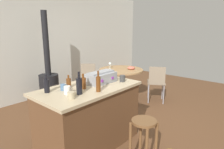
{
  "coord_description": "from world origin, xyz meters",
  "views": [
    {
      "loc": [
        -2.4,
        -2.0,
        1.71
      ],
      "look_at": [
        0.39,
        0.41,
        0.83
      ],
      "focal_mm": 31.46,
      "sensor_mm": 36.0,
      "label": 1
    }
  ],
  "objects_px": {
    "cup_0": "(106,74)",
    "cup_3": "(71,95)",
    "bottle_2": "(47,86)",
    "bottle_4": "(69,83)",
    "cup_2": "(122,78)",
    "wooden_stool": "(144,135)",
    "bottle_3": "(98,84)",
    "folding_chair_far": "(88,79)",
    "bottle_1": "(83,83)",
    "cup_1": "(67,90)",
    "dining_table": "(121,76)",
    "kitchen_island": "(89,116)",
    "bottle_0": "(79,86)",
    "cup_4": "(63,87)",
    "serving_bowl": "(131,68)",
    "toolbox": "(101,77)",
    "folding_chair_near": "(156,81)",
    "wood_stove": "(49,81)",
    "wine_glass": "(110,64)"
  },
  "relations": [
    {
      "from": "bottle_0",
      "to": "bottle_4",
      "type": "bearing_deg",
      "value": 76.1
    },
    {
      "from": "kitchen_island",
      "to": "cup_4",
      "type": "bearing_deg",
      "value": 156.36
    },
    {
      "from": "cup_3",
      "to": "cup_4",
      "type": "xyz_separation_m",
      "value": [
        0.13,
        0.34,
        0.0
      ]
    },
    {
      "from": "dining_table",
      "to": "bottle_3",
      "type": "height_order",
      "value": "bottle_3"
    },
    {
      "from": "folding_chair_far",
      "to": "cup_2",
      "type": "xyz_separation_m",
      "value": [
        -0.8,
        -1.69,
        0.45
      ]
    },
    {
      "from": "toolbox",
      "to": "cup_3",
      "type": "height_order",
      "value": "toolbox"
    },
    {
      "from": "wooden_stool",
      "to": "bottle_3",
      "type": "bearing_deg",
      "value": 102.01
    },
    {
      "from": "bottle_0",
      "to": "cup_0",
      "type": "xyz_separation_m",
      "value": [
        0.88,
        0.35,
        -0.07
      ]
    },
    {
      "from": "dining_table",
      "to": "bottle_4",
      "type": "height_order",
      "value": "bottle_4"
    },
    {
      "from": "bottle_1",
      "to": "cup_1",
      "type": "height_order",
      "value": "bottle_1"
    },
    {
      "from": "cup_0",
      "to": "cup_1",
      "type": "bearing_deg",
      "value": -166.2
    },
    {
      "from": "bottle_0",
      "to": "kitchen_island",
      "type": "bearing_deg",
      "value": 26.9
    },
    {
      "from": "folding_chair_near",
      "to": "cup_1",
      "type": "xyz_separation_m",
      "value": [
        -2.58,
        -0.13,
        0.43
      ]
    },
    {
      "from": "toolbox",
      "to": "wine_glass",
      "type": "relative_size",
      "value": 3.18
    },
    {
      "from": "folding_chair_near",
      "to": "bottle_0",
      "type": "height_order",
      "value": "bottle_0"
    },
    {
      "from": "cup_0",
      "to": "cup_3",
      "type": "distance_m",
      "value": 1.13
    },
    {
      "from": "bottle_1",
      "to": "cup_2",
      "type": "bearing_deg",
      "value": -16.23
    },
    {
      "from": "cup_2",
      "to": "cup_3",
      "type": "xyz_separation_m",
      "value": [
        -0.98,
        -0.01,
        -0.01
      ]
    },
    {
      "from": "wood_stove",
      "to": "bottle_3",
      "type": "relative_size",
      "value": 7.48
    },
    {
      "from": "folding_chair_far",
      "to": "cup_4",
      "type": "distance_m",
      "value": 2.19
    },
    {
      "from": "bottle_3",
      "to": "cup_3",
      "type": "xyz_separation_m",
      "value": [
        -0.39,
        0.05,
        -0.07
      ]
    },
    {
      "from": "toolbox",
      "to": "cup_2",
      "type": "distance_m",
      "value": 0.34
    },
    {
      "from": "cup_4",
      "to": "kitchen_island",
      "type": "bearing_deg",
      "value": -23.64
    },
    {
      "from": "serving_bowl",
      "to": "toolbox",
      "type": "bearing_deg",
      "value": -159.16
    },
    {
      "from": "bottle_3",
      "to": "toolbox",
      "type": "bearing_deg",
      "value": 39.64
    },
    {
      "from": "wooden_stool",
      "to": "cup_0",
      "type": "distance_m",
      "value": 1.3
    },
    {
      "from": "bottle_3",
      "to": "cup_4",
      "type": "height_order",
      "value": "bottle_3"
    },
    {
      "from": "kitchen_island",
      "to": "bottle_2",
      "type": "relative_size",
      "value": 6.13
    },
    {
      "from": "folding_chair_far",
      "to": "bottle_1",
      "type": "xyz_separation_m",
      "value": [
        -1.44,
        -1.5,
        0.48
      ]
    },
    {
      "from": "cup_1",
      "to": "cup_2",
      "type": "relative_size",
      "value": 1.01
    },
    {
      "from": "folding_chair_near",
      "to": "cup_1",
      "type": "bearing_deg",
      "value": -177.11
    },
    {
      "from": "dining_table",
      "to": "bottle_0",
      "type": "height_order",
      "value": "bottle_0"
    },
    {
      "from": "wooden_stool",
      "to": "bottle_3",
      "type": "xyz_separation_m",
      "value": [
        -0.13,
        0.62,
        0.55
      ]
    },
    {
      "from": "wooden_stool",
      "to": "wood_stove",
      "type": "distance_m",
      "value": 2.91
    },
    {
      "from": "wood_stove",
      "to": "bottle_3",
      "type": "bearing_deg",
      "value": -105.73
    },
    {
      "from": "kitchen_island",
      "to": "bottle_1",
      "type": "relative_size",
      "value": 7.09
    },
    {
      "from": "bottle_0",
      "to": "cup_2",
      "type": "xyz_separation_m",
      "value": [
        0.81,
        -0.05,
        -0.06
      ]
    },
    {
      "from": "cup_2",
      "to": "cup_3",
      "type": "distance_m",
      "value": 0.98
    },
    {
      "from": "bottle_0",
      "to": "bottle_2",
      "type": "height_order",
      "value": "bottle_0"
    },
    {
      "from": "cup_3",
      "to": "cup_4",
      "type": "relative_size",
      "value": 1.11
    },
    {
      "from": "bottle_2",
      "to": "bottle_4",
      "type": "bearing_deg",
      "value": -7.1
    },
    {
      "from": "wood_stove",
      "to": "toolbox",
      "type": "relative_size",
      "value": 4.57
    },
    {
      "from": "wooden_stool",
      "to": "bottle_2",
      "type": "xyz_separation_m",
      "value": [
        -0.59,
        1.1,
        0.54
      ]
    },
    {
      "from": "folding_chair_near",
      "to": "cup_4",
      "type": "relative_size",
      "value": 8.06
    },
    {
      "from": "bottle_0",
      "to": "bottle_1",
      "type": "xyz_separation_m",
      "value": [
        0.18,
        0.14,
        -0.03
      ]
    },
    {
      "from": "folding_chair_near",
      "to": "toolbox",
      "type": "relative_size",
      "value": 1.91
    },
    {
      "from": "kitchen_island",
      "to": "bottle_1",
      "type": "xyz_separation_m",
      "value": [
        -0.1,
        -0.01,
        0.53
      ]
    },
    {
      "from": "folding_chair_near",
      "to": "cup_3",
      "type": "bearing_deg",
      "value": -173.51
    },
    {
      "from": "bottle_1",
      "to": "cup_3",
      "type": "xyz_separation_m",
      "value": [
        -0.35,
        -0.19,
        -0.04
      ]
    },
    {
      "from": "folding_chair_far",
      "to": "cup_0",
      "type": "distance_m",
      "value": 1.55
    }
  ]
}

